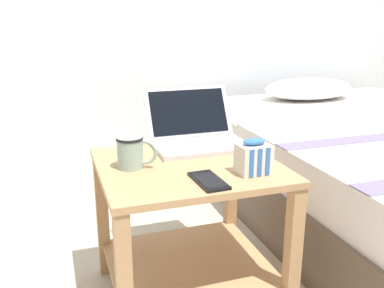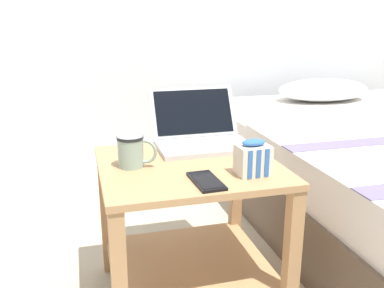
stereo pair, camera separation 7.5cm
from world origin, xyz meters
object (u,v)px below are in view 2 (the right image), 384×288
object	(u,v)px
laptop	(201,135)
cell_phone	(206,181)
mug_front_left	(132,150)
snack_bag	(253,158)

from	to	relation	value
laptop	cell_phone	bearing A→B (deg)	-103.94
mug_front_left	cell_phone	bearing A→B (deg)	-45.69
laptop	cell_phone	distance (m)	0.39
laptop	snack_bag	distance (m)	0.35
cell_phone	mug_front_left	bearing A→B (deg)	134.31
mug_front_left	cell_phone	world-z (taller)	mug_front_left
laptop	snack_bag	bearing A→B (deg)	-78.77
cell_phone	laptop	bearing A→B (deg)	76.06
mug_front_left	snack_bag	distance (m)	0.39
laptop	mug_front_left	xyz separation A→B (m)	(-0.29, -0.17, 0.02)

